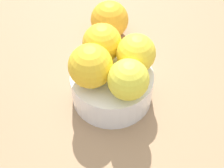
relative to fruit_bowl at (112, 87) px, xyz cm
name	(u,v)px	position (x,y,z in cm)	size (l,w,h in cm)	color
ground_plane	(112,100)	(0.00, 0.00, -3.75)	(110.00, 110.00, 2.00)	#997551
fruit_bowl	(112,87)	(0.00, 0.00, 0.00)	(14.44, 14.44, 5.76)	white
orange_in_bowl_0	(91,66)	(-3.57, 0.76, 6.66)	(7.31, 7.31, 7.31)	yellow
orange_in_bowl_1	(126,81)	(-0.40, -4.66, 6.33)	(6.65, 6.65, 6.65)	yellow
orange_in_bowl_2	(136,53)	(4.41, -0.57, 6.34)	(6.67, 6.67, 6.67)	yellow
orange_in_bowl_3	(102,43)	(0.97, 4.63, 6.40)	(6.80, 6.80, 6.80)	yellow
orange_loose_0	(110,20)	(8.88, 14.69, 1.21)	(7.93, 7.93, 7.93)	#F9A823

